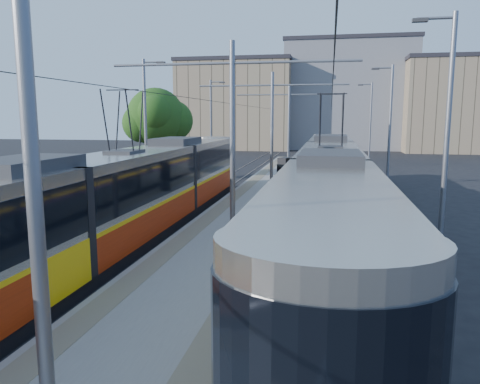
# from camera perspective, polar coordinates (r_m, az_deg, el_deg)

# --- Properties ---
(ground) EXTENTS (160.00, 160.00, 0.00)m
(ground) POSITION_cam_1_polar(r_m,az_deg,el_deg) (10.79, -9.95, -16.00)
(ground) COLOR black
(ground) RESTS_ON ground
(platform) EXTENTS (4.00, 50.00, 0.30)m
(platform) POSITION_cam_1_polar(r_m,az_deg,el_deg) (26.72, 3.04, -0.42)
(platform) COLOR gray
(platform) RESTS_ON ground
(tactile_strip_left) EXTENTS (0.70, 50.00, 0.01)m
(tactile_strip_left) POSITION_cam_1_polar(r_m,az_deg,el_deg) (26.93, -0.02, 0.01)
(tactile_strip_left) COLOR gray
(tactile_strip_left) RESTS_ON platform
(tactile_strip_right) EXTENTS (0.70, 50.00, 0.01)m
(tactile_strip_right) POSITION_cam_1_polar(r_m,az_deg,el_deg) (26.54, 6.14, -0.18)
(tactile_strip_right) COLOR gray
(tactile_strip_right) RESTS_ON platform
(rails) EXTENTS (8.71, 70.00, 0.03)m
(rails) POSITION_cam_1_polar(r_m,az_deg,el_deg) (26.74, 3.04, -0.70)
(rails) COLOR gray
(rails) RESTS_ON ground
(tram_left) EXTENTS (2.43, 28.50, 5.50)m
(tram_left) POSITION_cam_1_polar(r_m,az_deg,el_deg) (17.38, -13.68, -0.60)
(tram_left) COLOR black
(tram_left) RESTS_ON ground
(tram_right) EXTENTS (2.43, 31.89, 5.50)m
(tram_right) POSITION_cam_1_polar(r_m,az_deg,el_deg) (19.85, 10.85, 1.11)
(tram_right) COLOR black
(tram_right) RESTS_ON ground
(catenary) EXTENTS (9.20, 70.00, 7.00)m
(catenary) POSITION_cam_1_polar(r_m,az_deg,el_deg) (23.54, 2.17, 9.00)
(catenary) COLOR slate
(catenary) RESTS_ON platform
(street_lamps) EXTENTS (15.18, 38.22, 8.00)m
(street_lamps) POSITION_cam_1_polar(r_m,az_deg,el_deg) (30.33, 4.15, 8.36)
(street_lamps) COLOR slate
(street_lamps) RESTS_ON ground
(shelter) EXTENTS (0.89, 1.07, 2.05)m
(shelter) POSITION_cam_1_polar(r_m,az_deg,el_deg) (26.31, 5.53, 2.09)
(shelter) COLOR black
(shelter) RESTS_ON platform
(tree) EXTENTS (4.58, 4.23, 6.65)m
(tree) POSITION_cam_1_polar(r_m,az_deg,el_deg) (34.58, -9.70, 8.86)
(tree) COLOR #382314
(tree) RESTS_ON ground
(building_left) EXTENTS (16.32, 12.24, 12.74)m
(building_left) POSITION_cam_1_polar(r_m,az_deg,el_deg) (70.46, -0.24, 10.56)
(building_left) COLOR gray
(building_left) RESTS_ON ground
(building_centre) EXTENTS (18.36, 14.28, 15.49)m
(building_centre) POSITION_cam_1_polar(r_m,az_deg,el_deg) (73.22, 13.03, 11.35)
(building_centre) COLOR gray
(building_centre) RESTS_ON ground
(building_right) EXTENTS (14.28, 10.20, 12.33)m
(building_right) POSITION_cam_1_polar(r_m,az_deg,el_deg) (69.11, 25.00, 9.59)
(building_right) COLOR gray
(building_right) RESTS_ON ground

